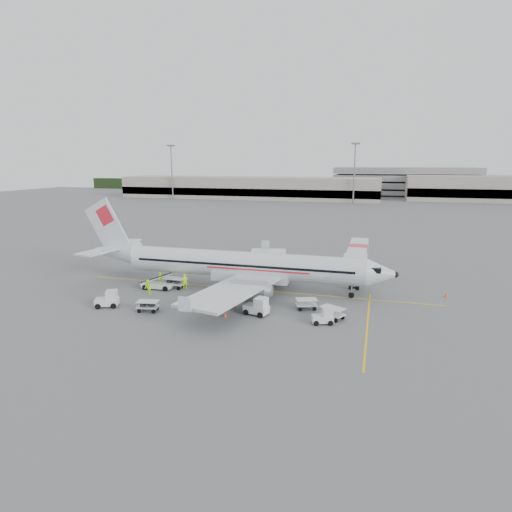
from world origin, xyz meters
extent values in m
plane|color=#56595B|center=(0.00, 0.00, 0.00)|extent=(360.00, 360.00, 0.00)
cube|color=yellow|center=(0.00, 0.00, 0.01)|extent=(44.00, 0.20, 0.01)
cube|color=yellow|center=(14.00, -8.00, 0.01)|extent=(0.20, 20.00, 0.01)
cone|color=#E7460E|center=(22.48, 3.30, 0.32)|extent=(0.39, 0.39, 0.63)
cone|color=#E7460E|center=(-4.51, 12.47, 0.34)|extent=(0.41, 0.41, 0.67)
cone|color=#E7460E|center=(0.12, -9.76, 0.27)|extent=(0.34, 0.34, 0.55)
imported|color=#A3ED11|center=(-7.93, -1.94, 0.95)|extent=(0.82, 0.80, 1.91)
imported|color=#A3ED11|center=(-10.99, -5.51, 0.95)|extent=(1.17, 1.15, 1.90)
imported|color=#A3ED11|center=(-2.62, -9.22, 0.92)|extent=(1.27, 1.36, 1.84)
imported|color=#A3ED11|center=(-11.56, -1.50, 0.85)|extent=(1.01, 0.44, 1.70)
camera|label=1|loc=(14.34, -48.11, 15.26)|focal=30.00mm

